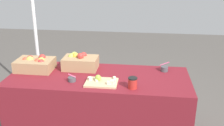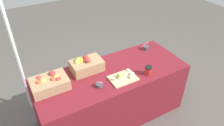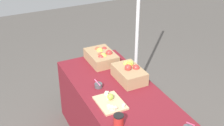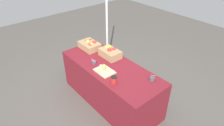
{
  "view_description": "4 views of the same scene",
  "coord_description": "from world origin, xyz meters",
  "px_view_note": "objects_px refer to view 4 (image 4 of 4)",
  "views": [
    {
      "loc": [
        0.46,
        -2.53,
        1.84
      ],
      "look_at": [
        0.13,
        0.06,
        0.87
      ],
      "focal_mm": 42.55,
      "sensor_mm": 36.0,
      "label": 1
    },
    {
      "loc": [
        -1.02,
        -1.82,
        2.35
      ],
      "look_at": [
        0.04,
        0.06,
        0.83
      ],
      "focal_mm": 34.44,
      "sensor_mm": 36.0,
      "label": 2
    },
    {
      "loc": [
        2.15,
        -1.18,
        2.45
      ],
      "look_at": [
        -0.17,
        -0.04,
        1.03
      ],
      "focal_mm": 48.87,
      "sensor_mm": 36.0,
      "label": 3
    },
    {
      "loc": [
        2.11,
        -1.75,
        2.57
      ],
      "look_at": [
        0.07,
        -0.02,
        0.84
      ],
      "focal_mm": 31.88,
      "sensor_mm": 36.0,
      "label": 4
    }
  ],
  "objects_px": {
    "apple_crate_middle": "(110,53)",
    "sample_bowl_near": "(152,79)",
    "cutting_board_front": "(105,71)",
    "tent_pole": "(107,26)",
    "coffee_cup": "(114,80)",
    "apple_crate_left": "(90,45)",
    "sample_bowl_mid": "(94,62)"
  },
  "relations": [
    {
      "from": "sample_bowl_near",
      "to": "tent_pole",
      "type": "height_order",
      "value": "tent_pole"
    },
    {
      "from": "apple_crate_left",
      "to": "coffee_cup",
      "type": "relative_size",
      "value": 3.67
    },
    {
      "from": "sample_bowl_mid",
      "to": "coffee_cup",
      "type": "distance_m",
      "value": 0.62
    },
    {
      "from": "apple_crate_middle",
      "to": "sample_bowl_near",
      "type": "distance_m",
      "value": 0.94
    },
    {
      "from": "apple_crate_middle",
      "to": "tent_pole",
      "type": "xyz_separation_m",
      "value": [
        -0.71,
        0.5,
        0.14
      ]
    },
    {
      "from": "cutting_board_front",
      "to": "sample_bowl_near",
      "type": "bearing_deg",
      "value": 32.41
    },
    {
      "from": "apple_crate_middle",
      "to": "cutting_board_front",
      "type": "bearing_deg",
      "value": -50.38
    },
    {
      "from": "sample_bowl_mid",
      "to": "cutting_board_front",
      "type": "bearing_deg",
      "value": -2.31
    },
    {
      "from": "coffee_cup",
      "to": "apple_crate_middle",
      "type": "bearing_deg",
      "value": 144.32
    },
    {
      "from": "cutting_board_front",
      "to": "tent_pole",
      "type": "height_order",
      "value": "tent_pole"
    },
    {
      "from": "coffee_cup",
      "to": "tent_pole",
      "type": "bearing_deg",
      "value": 144.46
    },
    {
      "from": "coffee_cup",
      "to": "tent_pole",
      "type": "relative_size",
      "value": 0.06
    },
    {
      "from": "apple_crate_left",
      "to": "coffee_cup",
      "type": "height_order",
      "value": "apple_crate_left"
    },
    {
      "from": "apple_crate_middle",
      "to": "tent_pole",
      "type": "distance_m",
      "value": 0.88
    },
    {
      "from": "apple_crate_middle",
      "to": "cutting_board_front",
      "type": "height_order",
      "value": "apple_crate_middle"
    },
    {
      "from": "sample_bowl_near",
      "to": "tent_pole",
      "type": "xyz_separation_m",
      "value": [
        -1.64,
        0.47,
        0.19
      ]
    },
    {
      "from": "apple_crate_middle",
      "to": "sample_bowl_mid",
      "type": "height_order",
      "value": "apple_crate_middle"
    },
    {
      "from": "cutting_board_front",
      "to": "coffee_cup",
      "type": "bearing_deg",
      "value": -13.22
    },
    {
      "from": "sample_bowl_mid",
      "to": "apple_crate_left",
      "type": "bearing_deg",
      "value": 152.55
    },
    {
      "from": "apple_crate_left",
      "to": "sample_bowl_mid",
      "type": "bearing_deg",
      "value": -27.45
    },
    {
      "from": "sample_bowl_mid",
      "to": "coffee_cup",
      "type": "height_order",
      "value": "coffee_cup"
    },
    {
      "from": "apple_crate_middle",
      "to": "coffee_cup",
      "type": "distance_m",
      "value": 0.76
    },
    {
      "from": "sample_bowl_near",
      "to": "sample_bowl_mid",
      "type": "relative_size",
      "value": 1.14
    },
    {
      "from": "tent_pole",
      "to": "coffee_cup",
      "type": "bearing_deg",
      "value": -35.54
    },
    {
      "from": "cutting_board_front",
      "to": "sample_bowl_near",
      "type": "relative_size",
      "value": 2.95
    },
    {
      "from": "apple_crate_left",
      "to": "sample_bowl_mid",
      "type": "relative_size",
      "value": 4.27
    },
    {
      "from": "apple_crate_middle",
      "to": "coffee_cup",
      "type": "relative_size",
      "value": 3.47
    },
    {
      "from": "tent_pole",
      "to": "sample_bowl_near",
      "type": "bearing_deg",
      "value": -15.91
    },
    {
      "from": "sample_bowl_near",
      "to": "sample_bowl_mid",
      "type": "bearing_deg",
      "value": -157.42
    },
    {
      "from": "sample_bowl_near",
      "to": "coffee_cup",
      "type": "xyz_separation_m",
      "value": [
        -0.32,
        -0.47,
        0.03
      ]
    },
    {
      "from": "cutting_board_front",
      "to": "coffee_cup",
      "type": "xyz_separation_m",
      "value": [
        0.31,
        -0.07,
        0.04
      ]
    },
    {
      "from": "tent_pole",
      "to": "cutting_board_front",
      "type": "bearing_deg",
      "value": -40.72
    }
  ]
}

